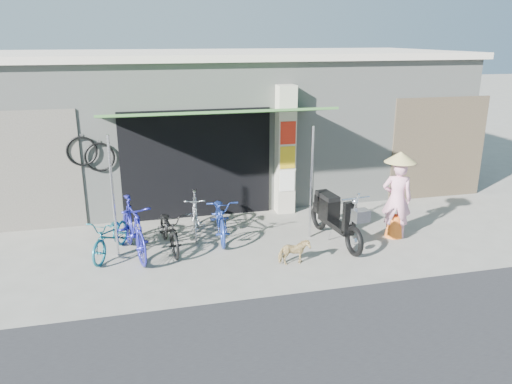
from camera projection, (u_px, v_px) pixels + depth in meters
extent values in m
plane|color=gray|center=(278.00, 256.00, 9.61)|extent=(80.00, 80.00, 0.00)
cube|color=gray|center=(228.00, 123.00, 13.81)|extent=(12.00, 5.00, 3.50)
cube|color=beige|center=(227.00, 54.00, 13.26)|extent=(12.30, 5.30, 0.16)
cube|color=black|center=(197.00, 164.00, 11.35)|extent=(3.40, 0.06, 2.50)
cube|color=black|center=(198.00, 194.00, 11.57)|extent=(3.06, 0.04, 1.10)
torus|color=black|center=(100.00, 157.00, 10.75)|extent=(0.65, 0.05, 0.65)
cylinder|color=silver|center=(98.00, 142.00, 10.67)|extent=(0.02, 0.02, 0.12)
torus|color=black|center=(82.00, 151.00, 10.62)|extent=(0.65, 0.05, 0.65)
cylinder|color=silver|center=(80.00, 136.00, 10.55)|extent=(0.02, 0.02, 0.12)
cube|color=beige|center=(285.00, 150.00, 11.62)|extent=(0.42, 0.42, 3.00)
cube|color=red|center=(288.00, 133.00, 11.28)|extent=(0.36, 0.02, 0.52)
cube|color=gold|center=(288.00, 157.00, 11.45)|extent=(0.36, 0.02, 0.52)
cube|color=white|center=(287.00, 181.00, 11.62)|extent=(0.36, 0.02, 0.50)
cube|color=#37692F|center=(215.00, 113.00, 10.17)|extent=(4.60, 1.88, 0.35)
cylinder|color=silver|center=(113.00, 197.00, 9.27)|extent=(0.05, 0.05, 2.36)
cylinder|color=silver|center=(311.00, 183.00, 10.15)|extent=(0.05, 0.05, 2.36)
cube|color=brown|center=(438.00, 148.00, 12.75)|extent=(2.60, 0.06, 2.60)
cube|color=#6B665B|center=(17.00, 173.00, 10.49)|extent=(2.60, 0.06, 2.60)
imported|color=#185F6D|center=(111.00, 236.00, 9.53)|extent=(1.06, 1.59, 0.79)
imported|color=navy|center=(133.00, 228.00, 9.49)|extent=(0.91, 1.92, 1.11)
imported|color=black|center=(169.00, 229.00, 9.82)|extent=(0.77, 1.66, 0.84)
imported|color=#A4A4A8|center=(195.00, 214.00, 10.52)|extent=(0.60, 1.57, 0.92)
imported|color=navy|center=(221.00, 216.00, 10.37)|extent=(0.77, 1.82, 0.93)
imported|color=tan|center=(294.00, 252.00, 9.18)|extent=(0.58, 0.27, 0.49)
torus|color=black|center=(354.00, 241.00, 9.53)|extent=(0.17, 0.61, 0.60)
torus|color=black|center=(319.00, 216.00, 10.84)|extent=(0.17, 0.61, 0.60)
cube|color=black|center=(336.00, 224.00, 10.16)|extent=(0.37, 1.09, 0.11)
cube|color=black|center=(327.00, 207.00, 10.44)|extent=(0.36, 0.65, 0.38)
cube|color=black|center=(327.00, 196.00, 10.37)|extent=(0.34, 0.65, 0.10)
cube|color=black|center=(349.00, 218.00, 9.61)|extent=(0.26, 0.14, 0.63)
cylinder|color=silver|center=(356.00, 198.00, 9.30)|extent=(0.59, 0.10, 0.04)
cube|color=silver|center=(361.00, 216.00, 9.20)|extent=(0.32, 0.26, 0.23)
imported|color=#EFA1BC|center=(397.00, 199.00, 10.29)|extent=(0.71, 0.61, 1.65)
cone|color=orange|center=(394.00, 226.00, 10.47)|extent=(0.38, 0.38, 0.46)
cone|color=#D1BD70|center=(401.00, 157.00, 10.03)|extent=(0.64, 0.64, 0.22)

